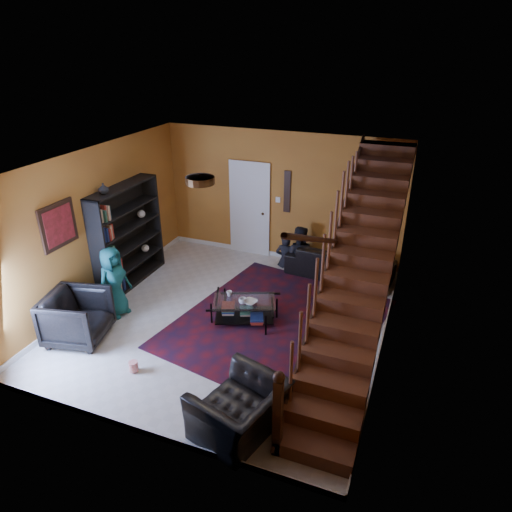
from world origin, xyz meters
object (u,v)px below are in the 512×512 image
Objects in this scene: sofa at (340,263)px; coffee_table at (244,310)px; armchair_left at (77,317)px; bookshelf at (128,237)px; armchair_right at (239,410)px.

coffee_table is (-1.20, -2.23, -0.08)m from sofa.
bookshelf is at bearing -3.08° from armchair_left.
bookshelf is 2.82m from coffee_table.
armchair_right is at bearing -38.67° from bookshelf.
sofa is at bearing 23.74° from bookshelf.
coffee_table is at bearing -11.30° from bookshelf.
sofa is at bearing -167.74° from armchair_right.
sofa is 1.77× the size of coffee_table.
armchair_left reaches higher than armchair_right.
sofa is 2.54m from coffee_table.
bookshelf is 2.17× the size of armchair_left.
sofa reaches higher than coffee_table.
sofa is at bearing -56.73° from armchair_left.
coffee_table is at bearing 67.24° from sofa.
armchair_right reaches higher than coffee_table.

